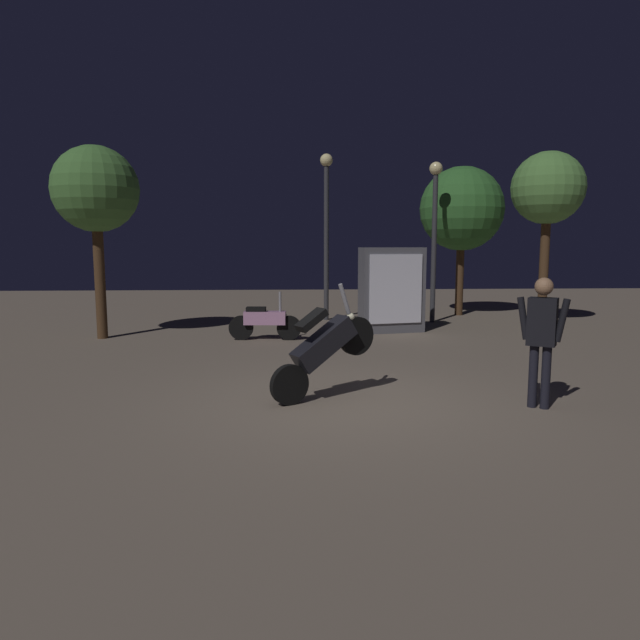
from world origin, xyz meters
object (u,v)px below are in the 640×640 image
Objects in this scene: streetlamp_far at (326,215)px; streetlamp_near at (435,220)px; motorcycle_black_foreground at (323,347)px; motorcycle_pink_parked_left at (265,321)px; person_rider_beside at (542,330)px; kiosk_billboard at (392,290)px.

streetlamp_near is at bearing -12.75° from streetlamp_far.
streetlamp_near reaches higher than motorcycle_black_foreground.
motorcycle_black_foreground is at bearing -114.00° from streetlamp_near.
motorcycle_pink_parked_left is 6.95m from person_rider_beside.
kiosk_billboard reaches higher than motorcycle_pink_parked_left.
streetlamp_near is 3.03m from streetlamp_far.
person_rider_beside is 0.40× the size of streetlamp_near.
kiosk_billboard is (-0.80, 6.73, 0.00)m from person_rider_beside.
kiosk_billboard is (3.10, 1.01, 0.61)m from motorcycle_pink_parked_left.
motorcycle_pink_parked_left is 0.35× the size of streetlamp_far.
motorcycle_pink_parked_left is at bearing -115.18° from streetlamp_far.
person_rider_beside is 0.37× the size of streetlamp_far.
motorcycle_black_foreground is 0.93× the size of person_rider_beside.
motorcycle_black_foreground reaches higher than motorcycle_pink_parked_left.
motorcycle_black_foreground is 5.25m from motorcycle_pink_parked_left.
kiosk_billboard reaches higher than person_rider_beside.
person_rider_beside is at bearing -76.12° from streetlamp_far.
person_rider_beside is (2.86, -0.58, 0.31)m from motorcycle_black_foreground.
streetlamp_far is (1.63, 3.46, 2.57)m from motorcycle_pink_parked_left.
person_rider_beside is 0.83× the size of kiosk_billboard.
person_rider_beside is (3.90, -5.72, 0.61)m from motorcycle_pink_parked_left.
streetlamp_near is (3.53, 7.94, 2.10)m from motorcycle_black_foreground.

